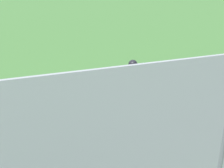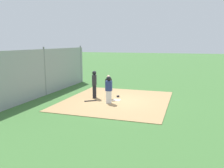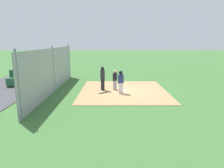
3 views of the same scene
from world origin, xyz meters
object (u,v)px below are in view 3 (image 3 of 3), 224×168
umpire (103,78)px  baseball_bat (103,93)px  home_plate (123,90)px  runner (121,81)px  catcher_mask (121,87)px  catcher (115,80)px  parked_car_green (24,76)px

umpire → baseball_bat: umpire is taller
home_plate → umpire: umpire is taller
runner → catcher_mask: 1.90m
catcher → parked_car_green: catcher is taller
umpire → runner: 1.64m
catcher_mask → parked_car_green: 8.95m
baseball_bat → catcher_mask: bearing=15.7°
baseball_bat → catcher_mask: (-1.64, 1.30, 0.03)m
runner → home_plate: bearing=-23.5°
parked_car_green → umpire: bearing=-121.3°
runner → umpire: bearing=46.9°
home_plate → umpire: bearing=-95.4°
runner → catcher: bearing=12.7°
umpire → catcher_mask: bearing=11.0°
runner → baseball_bat: 1.52m
parked_car_green → home_plate: bearing=-118.5°
parked_car_green → catcher_mask: bearing=-113.6°
home_plate → parked_car_green: (-3.14, -8.81, 0.57)m
runner → parked_car_green: size_ratio=0.37×
home_plate → runner: 1.26m
catcher → umpire: size_ratio=0.85×
baseball_bat → catcher_mask: catcher_mask is taller
runner → catcher_mask: size_ratio=6.81×
home_plate → catcher_mask: bearing=-168.6°
home_plate → catcher_mask: size_ratio=1.83×
home_plate → umpire: 1.84m
baseball_bat → runner: bearing=-38.4°
runner → catcher_mask: (-1.69, 0.07, -0.87)m
umpire → catcher_mask: size_ratio=7.51×
umpire → baseball_bat: bearing=-100.3°
umpire → catcher_mask: 1.81m
home_plate → baseball_bat: 1.66m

